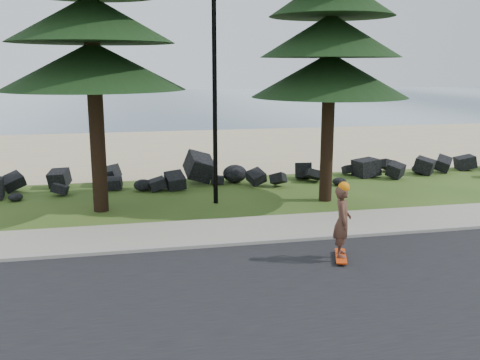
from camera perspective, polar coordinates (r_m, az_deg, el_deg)
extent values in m
plane|color=#2B4A17|center=(13.89, -0.45, -5.74)|extent=(160.00, 160.00, 0.00)
cube|color=black|center=(9.82, 4.89, -13.63)|extent=(160.00, 7.00, 0.02)
cube|color=#9E998F|center=(13.04, 0.33, -6.72)|extent=(160.00, 0.20, 0.10)
cube|color=#9C9582|center=(14.06, -0.62, -5.33)|extent=(160.00, 2.00, 0.08)
cube|color=tan|center=(27.90, -6.36, 3.36)|extent=(160.00, 15.00, 0.01)
cube|color=#324B60|center=(64.14, -9.59, 8.27)|extent=(160.00, 58.00, 0.01)
cylinder|color=black|center=(16.97, 9.77, 17.87)|extent=(0.40, 0.40, 12.00)
cylinder|color=black|center=(16.36, -2.74, 11.23)|extent=(0.14, 0.14, 8.00)
cube|color=red|center=(12.26, 10.71, -7.97)|extent=(0.54, 0.98, 0.03)
imported|color=brown|center=(12.01, 10.86, -4.33)|extent=(0.55, 0.67, 1.59)
sphere|color=orange|center=(11.82, 11.01, -0.78)|extent=(0.25, 0.25, 0.25)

